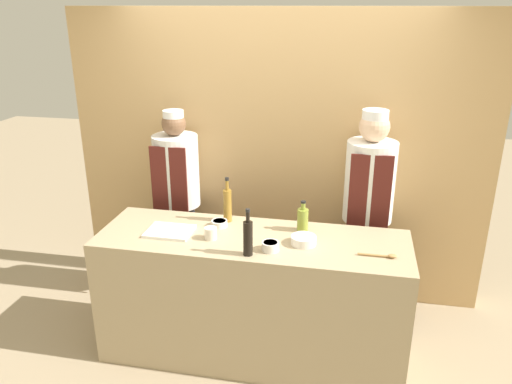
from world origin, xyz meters
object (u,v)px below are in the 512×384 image
object	(u,v)px
bottle_vinegar	(227,204)
chef_left	(178,201)
bottle_oil	(303,219)
sauce_bowl_purple	(270,246)
sauce_bowl_white	(304,240)
cup_cream	(211,233)
sauce_bowl_brown	(219,223)
cutting_board	(170,231)
wooden_spoon	(382,256)
bottle_soy	(248,237)
chef_right	(367,210)

from	to	relation	value
bottle_vinegar	chef_left	xyz separation A→B (m)	(-0.54, 0.43, -0.18)
bottle_oil	sauce_bowl_purple	bearing A→B (deg)	-116.07
sauce_bowl_white	cup_cream	bearing A→B (deg)	-175.77
sauce_bowl_brown	cutting_board	size ratio (longest dim) A/B	0.37
chef_left	wooden_spoon	bearing A→B (deg)	-25.58
wooden_spoon	chef_left	world-z (taller)	chef_left
bottle_soy	sauce_bowl_brown	bearing A→B (deg)	127.61
bottle_vinegar	cup_cream	world-z (taller)	bottle_vinegar
cup_cream	chef_left	xyz separation A→B (m)	(-0.50, 0.74, -0.09)
bottle_soy	sauce_bowl_white	bearing A→B (deg)	33.80
bottle_vinegar	sauce_bowl_purple	bearing A→B (deg)	-45.92
sauce_bowl_white	cup_cream	world-z (taller)	cup_cream
bottle_oil	bottle_vinegar	world-z (taller)	bottle_vinegar
bottle_oil	chef_right	distance (m)	0.67
cup_cream	chef_right	xyz separation A→B (m)	(1.04, 0.74, -0.05)
cutting_board	chef_left	bearing A→B (deg)	105.48
bottle_soy	wooden_spoon	distance (m)	0.85
bottle_oil	chef_left	size ratio (longest dim) A/B	0.13
sauce_bowl_brown	cutting_board	bearing A→B (deg)	-151.39
cutting_board	wooden_spoon	world-z (taller)	wooden_spoon
bottle_oil	chef_left	world-z (taller)	chef_left
bottle_soy	cup_cream	distance (m)	0.35
bottle_oil	bottle_soy	distance (m)	0.52
sauce_bowl_brown	bottle_vinegar	xyz separation A→B (m)	(0.03, 0.10, 0.10)
sauce_bowl_purple	cutting_board	world-z (taller)	sauce_bowl_purple
sauce_bowl_purple	bottle_soy	world-z (taller)	bottle_soy
cutting_board	chef_left	world-z (taller)	chef_left
sauce_bowl_white	bottle_oil	xyz separation A→B (m)	(-0.03, 0.21, 0.05)
chef_left	bottle_vinegar	bearing A→B (deg)	-38.62
bottle_oil	chef_right	xyz separation A→B (m)	(0.45, 0.49, -0.10)
cutting_board	wooden_spoon	size ratio (longest dim) A/B	1.29
cutting_board	cup_cream	size ratio (longest dim) A/B	3.72
cutting_board	sauce_bowl_purple	bearing A→B (deg)	-9.60
bottle_soy	chef_left	distance (m)	1.22
sauce_bowl_purple	wooden_spoon	bearing A→B (deg)	4.09
cutting_board	bottle_oil	distance (m)	0.92
cutting_board	chef_right	world-z (taller)	chef_right
sauce_bowl_purple	sauce_bowl_brown	distance (m)	0.51
chef_left	bottle_oil	bearing A→B (deg)	-24.04
sauce_bowl_brown	chef_right	xyz separation A→B (m)	(1.03, 0.54, -0.04)
chef_right	wooden_spoon	bearing A→B (deg)	-83.72
bottle_soy	wooden_spoon	size ratio (longest dim) A/B	1.29
sauce_bowl_white	cup_cream	size ratio (longest dim) A/B	2.00
sauce_bowl_purple	chef_left	bearing A→B (deg)	138.13
bottle_soy	cup_cream	size ratio (longest dim) A/B	3.73
sauce_bowl_white	chef_right	xyz separation A→B (m)	(0.42, 0.69, -0.04)
cutting_board	chef_right	xyz separation A→B (m)	(1.34, 0.70, -0.02)
sauce_bowl_purple	bottle_soy	size ratio (longest dim) A/B	0.36
chef_right	bottle_oil	bearing A→B (deg)	-132.67
sauce_bowl_brown	wooden_spoon	xyz separation A→B (m)	(1.12, -0.24, -0.01)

